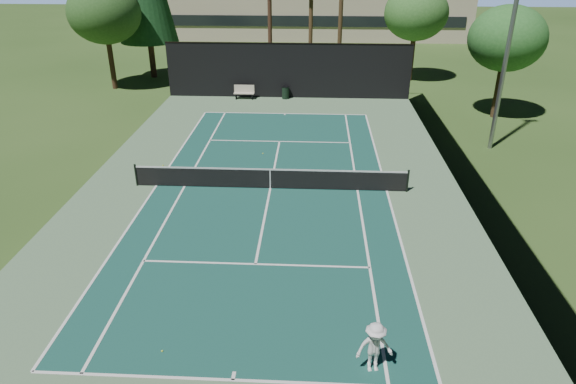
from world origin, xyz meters
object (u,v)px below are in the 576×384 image
(tennis_net, at_px, (270,178))
(tennis_ball_a, at_px, (162,351))
(tennis_ball_c, at_px, (323,172))
(player, at_px, (375,348))
(park_bench, at_px, (244,92))
(trash_bin, at_px, (285,92))
(tennis_ball_d, at_px, (163,165))
(tennis_ball_b, at_px, (263,153))

(tennis_net, distance_m, tennis_ball_a, 11.15)
(tennis_ball_a, distance_m, tennis_ball_c, 13.75)
(player, bearing_deg, park_bench, 95.79)
(tennis_net, relative_size, trash_bin, 13.65)
(tennis_ball_d, distance_m, park_bench, 13.31)
(tennis_ball_a, bearing_deg, tennis_net, 78.80)
(player, distance_m, park_bench, 27.66)
(tennis_ball_a, relative_size, trash_bin, 0.06)
(tennis_ball_a, xyz_separation_m, tennis_ball_d, (-3.67, 13.35, 0.01))
(player, relative_size, trash_bin, 1.64)
(tennis_ball_b, relative_size, tennis_ball_c, 1.14)
(tennis_net, height_order, trash_bin, tennis_net)
(player, xyz_separation_m, tennis_ball_d, (-9.58, 13.70, -0.74))
(tennis_ball_d, bearing_deg, tennis_net, -22.56)
(tennis_ball_a, xyz_separation_m, park_bench, (-1.09, 26.40, 0.52))
(tennis_ball_b, bearing_deg, trash_bin, 86.95)
(trash_bin, bearing_deg, tennis_ball_b, -93.05)
(tennis_ball_c, relative_size, trash_bin, 0.06)
(tennis_ball_d, bearing_deg, tennis_ball_c, -2.89)
(player, height_order, tennis_ball_b, player)
(tennis_net, height_order, tennis_ball_a, tennis_net)
(trash_bin, bearing_deg, park_bench, -176.16)
(player, xyz_separation_m, tennis_ball_b, (-4.53, 15.69, -0.74))
(tennis_net, xyz_separation_m, tennis_ball_b, (-0.78, 4.40, -0.52))
(tennis_net, xyz_separation_m, tennis_ball_a, (-2.16, -10.93, -0.53))
(tennis_ball_c, height_order, park_bench, park_bench)
(tennis_ball_c, distance_m, trash_bin, 13.95)
(tennis_ball_d, height_order, trash_bin, trash_bin)
(tennis_ball_a, relative_size, park_bench, 0.04)
(tennis_ball_b, xyz_separation_m, tennis_ball_d, (-5.05, -1.98, 0.00))
(player, distance_m, trash_bin, 27.25)
(player, xyz_separation_m, trash_bin, (-3.93, 26.96, -0.30))
(player, bearing_deg, tennis_ball_c, 86.49)
(tennis_net, distance_m, tennis_ball_d, 6.33)
(tennis_ball_b, bearing_deg, tennis_ball_a, -95.15)
(tennis_ball_b, bearing_deg, tennis_ball_c, -36.18)
(park_bench, xyz_separation_m, trash_bin, (3.07, 0.21, -0.07))
(tennis_ball_b, height_order, trash_bin, trash_bin)
(player, relative_size, park_bench, 1.03)
(tennis_ball_a, bearing_deg, trash_bin, 85.74)
(tennis_net, bearing_deg, tennis_ball_a, -101.20)
(tennis_ball_b, xyz_separation_m, tennis_ball_c, (3.29, -2.40, -0.00))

